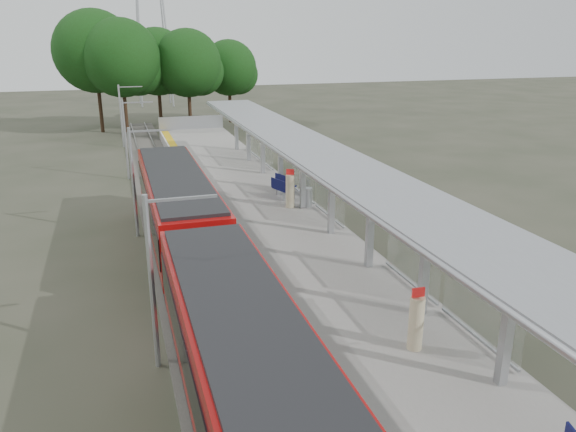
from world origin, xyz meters
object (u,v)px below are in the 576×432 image
(train, at_px, (202,265))
(info_pillar_far, at_px, (290,191))
(litter_bin, at_px, (308,197))
(bench_far, at_px, (285,183))
(info_pillar_near, at_px, (416,323))
(bench_mid, at_px, (281,188))

(train, height_order, info_pillar_far, train)
(litter_bin, bearing_deg, bench_far, 95.49)
(bench_far, xyz_separation_m, info_pillar_far, (-0.61, -2.95, 0.36))
(bench_far, relative_size, litter_bin, 1.49)
(bench_far, height_order, info_pillar_near, info_pillar_near)
(info_pillar_near, distance_m, litter_bin, 14.09)
(bench_mid, bearing_deg, train, -138.04)
(info_pillar_near, bearing_deg, train, 136.19)
(train, xyz_separation_m, info_pillar_near, (5.22, -5.37, -0.23))
(bench_mid, xyz_separation_m, info_pillar_far, (-0.06, -1.84, 0.34))
(bench_mid, relative_size, info_pillar_far, 0.76)
(bench_far, bearing_deg, info_pillar_near, -114.84)
(train, xyz_separation_m, litter_bin, (6.82, 8.62, -0.55))
(info_pillar_near, height_order, litter_bin, info_pillar_near)
(bench_mid, relative_size, bench_far, 1.04)
(info_pillar_far, bearing_deg, info_pillar_near, -72.52)
(train, relative_size, litter_bin, 27.61)
(litter_bin, bearing_deg, info_pillar_near, -96.54)
(train, relative_size, bench_mid, 17.92)
(bench_mid, bearing_deg, litter_bin, -85.70)
(bench_mid, distance_m, bench_far, 1.23)
(train, height_order, bench_mid, train)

